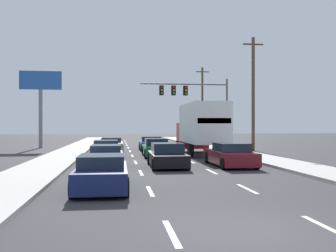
{
  "coord_description": "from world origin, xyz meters",
  "views": [
    {
      "loc": [
        -2.81,
        -7.51,
        2.21
      ],
      "look_at": [
        0.86,
        19.57,
        2.18
      ],
      "focal_mm": 40.37,
      "sensor_mm": 36.0,
      "label": 1
    }
  ],
  "objects_px": {
    "roadside_billboard": "(41,93)",
    "car_maroon": "(230,155)",
    "car_navy": "(102,173)",
    "utility_pole_mid": "(253,93)",
    "car_yellow": "(106,150)",
    "car_green": "(156,148)",
    "car_white": "(106,157)",
    "box_truck": "(201,126)",
    "utility_pole_far": "(202,104)",
    "traffic_signal_mast": "(188,95)",
    "car_blue": "(151,144)",
    "car_tan": "(111,145)",
    "car_black": "(167,156)"
  },
  "relations": [
    {
      "from": "car_green",
      "to": "utility_pole_far",
      "type": "distance_m",
      "value": 25.85
    },
    {
      "from": "box_truck",
      "to": "car_maroon",
      "type": "distance_m",
      "value": 7.99
    },
    {
      "from": "box_truck",
      "to": "utility_pole_mid",
      "type": "bearing_deg",
      "value": 33.54
    },
    {
      "from": "car_white",
      "to": "car_green",
      "type": "bearing_deg",
      "value": 63.54
    },
    {
      "from": "car_green",
      "to": "box_truck",
      "type": "distance_m",
      "value": 3.95
    },
    {
      "from": "car_blue",
      "to": "car_tan",
      "type": "bearing_deg",
      "value": -172.54
    },
    {
      "from": "car_tan",
      "to": "car_blue",
      "type": "relative_size",
      "value": 1.12
    },
    {
      "from": "car_navy",
      "to": "car_blue",
      "type": "relative_size",
      "value": 1.05
    },
    {
      "from": "car_blue",
      "to": "roadside_billboard",
      "type": "relative_size",
      "value": 0.53
    },
    {
      "from": "car_black",
      "to": "car_maroon",
      "type": "relative_size",
      "value": 0.94
    },
    {
      "from": "car_black",
      "to": "utility_pole_far",
      "type": "distance_m",
      "value": 32.4
    },
    {
      "from": "car_green",
      "to": "box_truck",
      "type": "relative_size",
      "value": 0.52
    },
    {
      "from": "car_blue",
      "to": "traffic_signal_mast",
      "type": "relative_size",
      "value": 0.45
    },
    {
      "from": "car_black",
      "to": "car_yellow",
      "type": "bearing_deg",
      "value": 118.01
    },
    {
      "from": "car_navy",
      "to": "utility_pole_mid",
      "type": "height_order",
      "value": "utility_pole_mid"
    },
    {
      "from": "car_navy",
      "to": "roadside_billboard",
      "type": "relative_size",
      "value": 0.56
    },
    {
      "from": "utility_pole_mid",
      "to": "car_blue",
      "type": "bearing_deg",
      "value": 167.12
    },
    {
      "from": "car_white",
      "to": "traffic_signal_mast",
      "type": "relative_size",
      "value": 0.5
    },
    {
      "from": "car_green",
      "to": "car_maroon",
      "type": "height_order",
      "value": "car_green"
    },
    {
      "from": "box_truck",
      "to": "car_black",
      "type": "bearing_deg",
      "value": -114.87
    },
    {
      "from": "car_tan",
      "to": "car_black",
      "type": "distance_m",
      "value": 13.3
    },
    {
      "from": "car_white",
      "to": "traffic_signal_mast",
      "type": "bearing_deg",
      "value": 65.72
    },
    {
      "from": "car_maroon",
      "to": "traffic_signal_mast",
      "type": "distance_m",
      "value": 17.85
    },
    {
      "from": "utility_pole_far",
      "to": "car_navy",
      "type": "bearing_deg",
      "value": -107.93
    },
    {
      "from": "car_blue",
      "to": "car_maroon",
      "type": "bearing_deg",
      "value": -76.78
    },
    {
      "from": "car_navy",
      "to": "car_tan",
      "type": "bearing_deg",
      "value": 89.86
    },
    {
      "from": "car_white",
      "to": "traffic_signal_mast",
      "type": "xyz_separation_m",
      "value": [
        7.63,
        16.92,
        4.71
      ]
    },
    {
      "from": "car_white",
      "to": "car_maroon",
      "type": "xyz_separation_m",
      "value": [
        6.7,
        -0.28,
        0.03
      ]
    },
    {
      "from": "car_tan",
      "to": "box_truck",
      "type": "height_order",
      "value": "box_truck"
    },
    {
      "from": "car_maroon",
      "to": "utility_pole_mid",
      "type": "relative_size",
      "value": 0.46
    },
    {
      "from": "car_green",
      "to": "utility_pole_mid",
      "type": "distance_m",
      "value": 10.93
    },
    {
      "from": "car_green",
      "to": "traffic_signal_mast",
      "type": "xyz_separation_m",
      "value": [
        4.3,
        10.22,
        4.68
      ]
    },
    {
      "from": "car_white",
      "to": "car_blue",
      "type": "height_order",
      "value": "car_blue"
    },
    {
      "from": "car_tan",
      "to": "box_truck",
      "type": "bearing_deg",
      "value": -37.22
    },
    {
      "from": "car_yellow",
      "to": "car_green",
      "type": "bearing_deg",
      "value": 9.2
    },
    {
      "from": "utility_pole_mid",
      "to": "roadside_billboard",
      "type": "distance_m",
      "value": 20.5
    },
    {
      "from": "car_green",
      "to": "car_black",
      "type": "relative_size",
      "value": 1.0
    },
    {
      "from": "box_truck",
      "to": "car_white",
      "type": "bearing_deg",
      "value": -132.22
    },
    {
      "from": "car_black",
      "to": "utility_pole_mid",
      "type": "relative_size",
      "value": 0.44
    },
    {
      "from": "car_navy",
      "to": "utility_pole_far",
      "type": "distance_m",
      "value": 39.77
    },
    {
      "from": "car_maroon",
      "to": "roadside_billboard",
      "type": "height_order",
      "value": "roadside_billboard"
    },
    {
      "from": "car_yellow",
      "to": "utility_pole_far",
      "type": "bearing_deg",
      "value": 63.09
    },
    {
      "from": "box_truck",
      "to": "car_blue",
      "type": "bearing_deg",
      "value": 120.59
    },
    {
      "from": "car_green",
      "to": "traffic_signal_mast",
      "type": "relative_size",
      "value": 0.49
    },
    {
      "from": "car_yellow",
      "to": "roadside_billboard",
      "type": "height_order",
      "value": "roadside_billboard"
    },
    {
      "from": "utility_pole_far",
      "to": "car_white",
      "type": "bearing_deg",
      "value": -111.81
    },
    {
      "from": "roadside_billboard",
      "to": "car_maroon",
      "type": "bearing_deg",
      "value": -53.93
    },
    {
      "from": "car_yellow",
      "to": "utility_pole_far",
      "type": "xyz_separation_m",
      "value": [
        12.38,
        24.39,
        4.7
      ]
    },
    {
      "from": "car_white",
      "to": "box_truck",
      "type": "xyz_separation_m",
      "value": [
        6.85,
        7.54,
        1.62
      ]
    },
    {
      "from": "car_blue",
      "to": "box_truck",
      "type": "distance_m",
      "value": 6.67
    }
  ]
}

